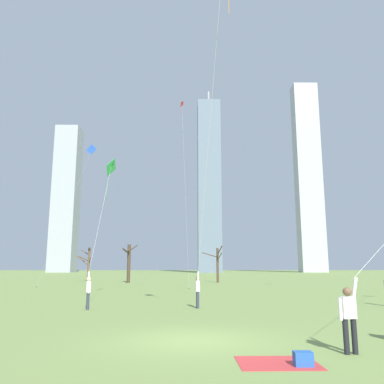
# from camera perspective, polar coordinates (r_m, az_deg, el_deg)

# --- Properties ---
(ground_plane) EXTENTS (400.00, 400.00, 0.00)m
(ground_plane) POSITION_cam_1_polar(r_m,az_deg,el_deg) (12.39, 0.30, -20.61)
(ground_plane) COLOR #7A934C
(kite_flyer_midfield_center_green) EXTENTS (0.90, 8.07, 9.83)m
(kite_flyer_midfield_center_green) POSITION_cam_1_polar(r_m,az_deg,el_deg) (22.77, -13.79, -8.69)
(kite_flyer_midfield_center_green) COLOR #33384C
(kite_flyer_midfield_center_green) RESTS_ON ground
(kite_flyer_foreground_right_orange) EXTENTS (1.18, 8.46, 14.66)m
(kite_flyer_foreground_right_orange) POSITION_cam_1_polar(r_m,az_deg,el_deg) (19.76, 1.41, -6.53)
(kite_flyer_foreground_right_orange) COLOR #33384C
(kite_flyer_foreground_right_orange) RESTS_ON ground
(distant_kite_drifting_left_blue) EXTENTS (5.41, 0.83, 15.50)m
(distant_kite_drifting_left_blue) POSITION_cam_1_polar(r_m,az_deg,el_deg) (45.50, -14.78, 4.67)
(distant_kite_drifting_left_blue) COLOR blue
(distant_kite_drifting_left_blue) RESTS_ON ground
(distant_kite_high_overhead_red) EXTENTS (1.08, 6.32, 21.77)m
(distant_kite_high_overhead_red) POSITION_cam_1_polar(r_m,az_deg,el_deg) (47.12, -1.36, 9.98)
(distant_kite_high_overhead_red) COLOR red
(distant_kite_high_overhead_red) RESTS_ON ground
(picnic_spot) EXTENTS (1.82, 1.43, 0.31)m
(picnic_spot) POSITION_cam_1_polar(r_m,az_deg,el_deg) (9.76, 14.20, -22.47)
(picnic_spot) COLOR #CC3838
(picnic_spot) RESTS_ON ground
(bare_tree_leftmost) EXTENTS (2.29, 2.28, 4.66)m
(bare_tree_leftmost) POSITION_cam_1_polar(r_m,az_deg,el_deg) (57.21, -14.74, -9.89)
(bare_tree_leftmost) COLOR brown
(bare_tree_leftmost) RESTS_ON ground
(bare_tree_center) EXTENTS (2.66, 2.02, 4.79)m
(bare_tree_center) POSITION_cam_1_polar(r_m,az_deg,el_deg) (53.44, 3.67, -10.15)
(bare_tree_center) COLOR #4C3828
(bare_tree_center) RESTS_ON ground
(bare_tree_right_of_center) EXTENTS (1.65, 3.06, 4.99)m
(bare_tree_right_of_center) POSITION_cam_1_polar(r_m,az_deg,el_deg) (53.19, -9.10, -9.88)
(bare_tree_right_of_center) COLOR #423326
(bare_tree_right_of_center) RESTS_ON ground
(skyline_mid_tower_left) EXTENTS (8.11, 8.24, 51.51)m
(skyline_mid_tower_left) POSITION_cam_1_polar(r_m,az_deg,el_deg) (146.76, -17.69, -0.84)
(skyline_mid_tower_left) COLOR #9EA3AD
(skyline_mid_tower_left) RESTS_ON ground
(skyline_slender_spire) EXTENTS (8.62, 6.09, 68.31)m
(skyline_slender_spire) POSITION_cam_1_polar(r_m,az_deg,el_deg) (147.86, 16.37, 2.34)
(skyline_slender_spire) COLOR #B2B2B7
(skyline_slender_spire) RESTS_ON ground
(skyline_short_annex) EXTENTS (7.74, 8.78, 63.57)m
(skyline_short_annex) POSITION_cam_1_polar(r_m,az_deg,el_deg) (135.63, 2.49, 1.02)
(skyline_short_annex) COLOR slate
(skyline_short_annex) RESTS_ON ground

